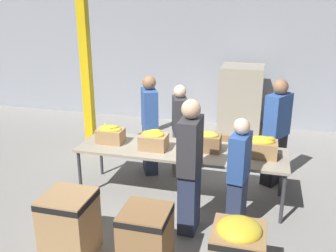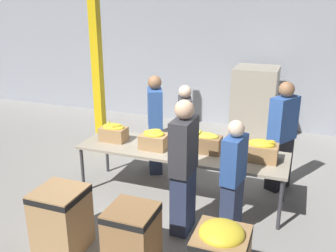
{
  "view_description": "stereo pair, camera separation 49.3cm",
  "coord_description": "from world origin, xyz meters",
  "px_view_note": "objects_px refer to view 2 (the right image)",
  "views": [
    {
      "loc": [
        1.13,
        -4.97,
        2.86
      ],
      "look_at": [
        -0.17,
        -0.1,
        1.14
      ],
      "focal_mm": 40.0,
      "sensor_mm": 36.0,
      "label": 1
    },
    {
      "loc": [
        1.59,
        -4.82,
        2.86
      ],
      "look_at": [
        -0.17,
        -0.1,
        1.14
      ],
      "focal_mm": 40.0,
      "sensor_mm": 36.0,
      "label": 2
    }
  ],
  "objects_px": {
    "banana_box_0": "(114,132)",
    "volunteer_2": "(233,179)",
    "donation_bin_1": "(132,236)",
    "banana_box_1": "(154,139)",
    "volunteer_0": "(155,125)",
    "volunteer_1": "(184,131)",
    "support_pillar": "(96,49)",
    "pallet_stack_0": "(254,104)",
    "banana_box_3": "(261,150)",
    "volunteer_3": "(183,169)",
    "banana_box_2": "(206,142)",
    "sorting_table": "(181,152)",
    "donation_bin_0": "(61,217)",
    "volunteer_4": "(282,137)"
  },
  "relations": [
    {
      "from": "banana_box_0",
      "to": "volunteer_0",
      "type": "xyz_separation_m",
      "value": [
        0.4,
        0.71,
        -0.07
      ]
    },
    {
      "from": "banana_box_3",
      "to": "pallet_stack_0",
      "type": "distance_m",
      "value": 2.96
    },
    {
      "from": "banana_box_2",
      "to": "donation_bin_1",
      "type": "relative_size",
      "value": 0.59
    },
    {
      "from": "donation_bin_0",
      "to": "banana_box_0",
      "type": "bearing_deg",
      "value": 96.21
    },
    {
      "from": "sorting_table",
      "to": "volunteer_2",
      "type": "bearing_deg",
      "value": -35.42
    },
    {
      "from": "support_pillar",
      "to": "banana_box_2",
      "type": "bearing_deg",
      "value": -25.31
    },
    {
      "from": "volunteer_4",
      "to": "banana_box_1",
      "type": "bearing_deg",
      "value": -33.08
    },
    {
      "from": "donation_bin_0",
      "to": "support_pillar",
      "type": "xyz_separation_m",
      "value": [
        -1.13,
        2.87,
        1.58
      ]
    },
    {
      "from": "banana_box_1",
      "to": "banana_box_3",
      "type": "xyz_separation_m",
      "value": [
        1.53,
        0.11,
        0.01
      ]
    },
    {
      "from": "banana_box_1",
      "to": "banana_box_2",
      "type": "bearing_deg",
      "value": 10.67
    },
    {
      "from": "sorting_table",
      "to": "volunteer_3",
      "type": "distance_m",
      "value": 0.88
    },
    {
      "from": "banana_box_2",
      "to": "pallet_stack_0",
      "type": "bearing_deg",
      "value": 84.3
    },
    {
      "from": "volunteer_3",
      "to": "pallet_stack_0",
      "type": "relative_size",
      "value": 1.14
    },
    {
      "from": "banana_box_0",
      "to": "donation_bin_0",
      "type": "xyz_separation_m",
      "value": [
        0.18,
        -1.67,
        -0.49
      ]
    },
    {
      "from": "volunteer_4",
      "to": "donation_bin_1",
      "type": "xyz_separation_m",
      "value": [
        -1.35,
        -2.49,
        -0.46
      ]
    },
    {
      "from": "donation_bin_1",
      "to": "banana_box_2",
      "type": "bearing_deg",
      "value": 78.6
    },
    {
      "from": "pallet_stack_0",
      "to": "support_pillar",
      "type": "bearing_deg",
      "value": -146.93
    },
    {
      "from": "donation_bin_1",
      "to": "banana_box_1",
      "type": "bearing_deg",
      "value": 103.84
    },
    {
      "from": "volunteer_1",
      "to": "donation_bin_1",
      "type": "distance_m",
      "value": 2.48
    },
    {
      "from": "banana_box_0",
      "to": "pallet_stack_0",
      "type": "bearing_deg",
      "value": 59.46
    },
    {
      "from": "banana_box_2",
      "to": "donation_bin_0",
      "type": "relative_size",
      "value": 0.56
    },
    {
      "from": "volunteer_4",
      "to": "banana_box_0",
      "type": "bearing_deg",
      "value": -41.75
    },
    {
      "from": "banana_box_0",
      "to": "banana_box_1",
      "type": "xyz_separation_m",
      "value": [
        0.71,
        -0.07,
        -0.0
      ]
    },
    {
      "from": "banana_box_1",
      "to": "banana_box_3",
      "type": "relative_size",
      "value": 0.88
    },
    {
      "from": "volunteer_0",
      "to": "support_pillar",
      "type": "distance_m",
      "value": 1.85
    },
    {
      "from": "volunteer_2",
      "to": "banana_box_2",
      "type": "bearing_deg",
      "value": 47.86
    },
    {
      "from": "volunteer_3",
      "to": "pallet_stack_0",
      "type": "height_order",
      "value": "volunteer_3"
    },
    {
      "from": "donation_bin_0",
      "to": "pallet_stack_0",
      "type": "height_order",
      "value": "pallet_stack_0"
    },
    {
      "from": "pallet_stack_0",
      "to": "banana_box_1",
      "type": "bearing_deg",
      "value": -108.8
    },
    {
      "from": "banana_box_3",
      "to": "donation_bin_0",
      "type": "height_order",
      "value": "banana_box_3"
    },
    {
      "from": "banana_box_0",
      "to": "banana_box_2",
      "type": "relative_size",
      "value": 0.92
    },
    {
      "from": "volunteer_2",
      "to": "support_pillar",
      "type": "height_order",
      "value": "support_pillar"
    },
    {
      "from": "support_pillar",
      "to": "donation_bin_0",
      "type": "bearing_deg",
      "value": -68.55
    },
    {
      "from": "banana_box_0",
      "to": "pallet_stack_0",
      "type": "relative_size",
      "value": 0.26
    },
    {
      "from": "volunteer_0",
      "to": "volunteer_1",
      "type": "height_order",
      "value": "volunteer_0"
    },
    {
      "from": "banana_box_1",
      "to": "volunteer_1",
      "type": "height_order",
      "value": "volunteer_1"
    },
    {
      "from": "volunteer_4",
      "to": "pallet_stack_0",
      "type": "relative_size",
      "value": 1.12
    },
    {
      "from": "banana_box_3",
      "to": "pallet_stack_0",
      "type": "xyz_separation_m",
      "value": [
        -0.5,
        2.92,
        -0.16
      ]
    },
    {
      "from": "banana_box_0",
      "to": "volunteer_3",
      "type": "bearing_deg",
      "value": -29.72
    },
    {
      "from": "banana_box_0",
      "to": "banana_box_3",
      "type": "height_order",
      "value": "banana_box_3"
    },
    {
      "from": "banana_box_2",
      "to": "volunteer_1",
      "type": "height_order",
      "value": "volunteer_1"
    },
    {
      "from": "banana_box_3",
      "to": "volunteer_1",
      "type": "bearing_deg",
      "value": 151.13
    },
    {
      "from": "banana_box_3",
      "to": "volunteer_0",
      "type": "relative_size",
      "value": 0.26
    },
    {
      "from": "volunteer_1",
      "to": "volunteer_3",
      "type": "relative_size",
      "value": 0.89
    },
    {
      "from": "banana_box_0",
      "to": "volunteer_2",
      "type": "xyz_separation_m",
      "value": [
        1.99,
        -0.62,
        -0.16
      ]
    },
    {
      "from": "banana_box_2",
      "to": "pallet_stack_0",
      "type": "distance_m",
      "value": 2.91
    },
    {
      "from": "banana_box_2",
      "to": "volunteer_3",
      "type": "relative_size",
      "value": 0.25
    },
    {
      "from": "volunteer_0",
      "to": "donation_bin_1",
      "type": "xyz_separation_m",
      "value": [
        0.7,
        -2.38,
        -0.45
      ]
    },
    {
      "from": "donation_bin_0",
      "to": "pallet_stack_0",
      "type": "xyz_separation_m",
      "value": [
        1.56,
        4.62,
        0.34
      ]
    },
    {
      "from": "banana_box_1",
      "to": "volunteer_3",
      "type": "xyz_separation_m",
      "value": [
        0.69,
        -0.73,
        -0.04
      ]
    }
  ]
}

